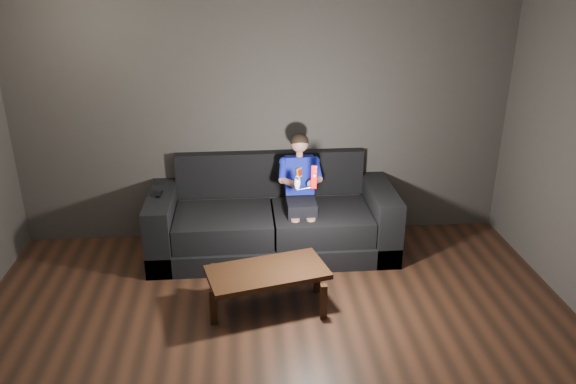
{
  "coord_description": "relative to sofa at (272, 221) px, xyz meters",
  "views": [
    {
      "loc": [
        -0.24,
        -2.98,
        2.74
      ],
      "look_at": [
        0.15,
        1.55,
        0.85
      ],
      "focal_mm": 35.0,
      "sensor_mm": 36.0,
      "label": 1
    }
  ],
  "objects": [
    {
      "name": "back_wall",
      "position": [
        -0.04,
        0.37,
        1.05
      ],
      "size": [
        5.0,
        0.04,
        2.7
      ],
      "primitive_type": "cube",
      "color": "#3A3733",
      "rests_on": "ground"
    },
    {
      "name": "sofa",
      "position": [
        0.0,
        0.0,
        0.0
      ],
      "size": [
        2.4,
        1.04,
        0.93
      ],
      "color": "black",
      "rests_on": "floor"
    },
    {
      "name": "child",
      "position": [
        0.27,
        -0.08,
        0.43
      ],
      "size": [
        0.42,
        0.52,
        1.04
      ],
      "color": "black",
      "rests_on": "sofa"
    },
    {
      "name": "wii_remote_red",
      "position": [
        0.35,
        -0.48,
        0.64
      ],
      "size": [
        0.06,
        0.09,
        0.21
      ],
      "color": "red",
      "rests_on": "child"
    },
    {
      "name": "nunchuk_white",
      "position": [
        0.2,
        -0.47,
        0.59
      ],
      "size": [
        0.06,
        0.09,
        0.14
      ],
      "color": "silver",
      "rests_on": "child"
    },
    {
      "name": "wii_remote_black",
      "position": [
        -1.08,
        -0.09,
        0.37
      ],
      "size": [
        0.05,
        0.14,
        0.03
      ],
      "color": "black",
      "rests_on": "sofa"
    },
    {
      "name": "coffee_table",
      "position": [
        -0.1,
        -1.06,
        0.01
      ],
      "size": [
        1.07,
        0.71,
        0.36
      ],
      "color": "black",
      "rests_on": "floor"
    }
  ]
}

